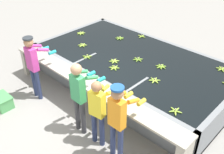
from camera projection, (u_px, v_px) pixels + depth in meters
name	position (u px, v px, depth m)	size (l,w,h in m)	color
ground_plane	(82.00, 114.00, 6.45)	(80.00, 80.00, 0.00)	gray
wash_tank	(133.00, 70.00, 7.40)	(5.46, 2.98, 0.85)	gray
work_ledge	(88.00, 90.00, 6.24)	(5.46, 0.45, 0.85)	#A8A393
worker_0	(33.00, 62.00, 6.50)	(0.41, 0.73, 1.73)	navy
worker_1	(79.00, 92.00, 5.44)	(0.41, 0.72, 1.74)	#38383D
worker_2	(98.00, 108.00, 5.20)	(0.48, 0.73, 1.58)	navy
worker_3	(118.00, 116.00, 4.79)	(0.40, 0.72, 1.74)	navy
banana_bunch_floating_0	(142.00, 36.00, 8.27)	(0.28, 0.28, 0.08)	#9EC642
banana_bunch_floating_1	(161.00, 66.00, 6.69)	(0.28, 0.28, 0.08)	#7FAD33
banana_bunch_floating_2	(120.00, 38.00, 8.15)	(0.28, 0.28, 0.08)	#75A333
banana_bunch_floating_3	(175.00, 111.00, 5.23)	(0.28, 0.26, 0.08)	#93BC3D
banana_bunch_floating_4	(154.00, 80.00, 6.16)	(0.28, 0.28, 0.08)	#9EC642
banana_bunch_floating_5	(82.00, 45.00, 7.74)	(0.28, 0.28, 0.08)	#9EC642
banana_bunch_floating_6	(114.00, 61.00, 6.93)	(0.28, 0.27, 0.08)	#9EC642
banana_bunch_floating_7	(87.00, 57.00, 7.14)	(0.27, 0.27, 0.08)	#8CB738
banana_bunch_floating_9	(222.00, 69.00, 6.59)	(0.28, 0.28, 0.08)	#93BC3D
banana_bunch_floating_10	(114.00, 68.00, 6.64)	(0.27, 0.28, 0.08)	#93BC3D
banana_bunch_floating_11	(81.00, 33.00, 8.48)	(0.27, 0.28, 0.08)	#9EC642
banana_bunch_floating_12	(138.00, 59.00, 7.01)	(0.28, 0.27, 0.08)	#75A333
banana_bunch_ledge_0	(75.00, 76.00, 6.32)	(0.28, 0.26, 0.08)	#9EC642
knife_0	(125.00, 104.00, 5.43)	(0.25, 0.28, 0.02)	silver
crate	(2.00, 102.00, 6.61)	(0.55, 0.39, 0.32)	#4C9E56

